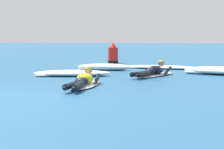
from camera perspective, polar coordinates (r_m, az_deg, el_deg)
ground_plane at (r=18.51m, az=0.88°, el=1.07°), size 120.00×120.00×0.00m
surfer_near at (r=10.94m, az=-3.69°, el=-0.93°), size 0.64×2.60×0.54m
surfer_far at (r=13.92m, az=5.38°, el=0.33°), size 1.24×2.53×0.54m
whitewater_mid_left at (r=17.20m, az=6.41°, el=0.95°), size 2.88×1.18×0.14m
whitewater_mid_right at (r=16.28m, az=-1.02°, el=0.95°), size 2.01×0.68×0.25m
whitewater_back at (r=14.01m, az=-5.12°, el=0.16°), size 2.56×1.38×0.19m
channel_marker_buoy at (r=20.66m, az=0.13°, el=2.53°), size 0.48×0.48×0.97m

